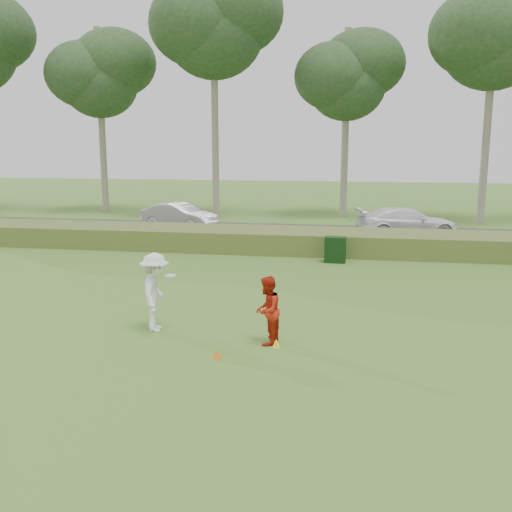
% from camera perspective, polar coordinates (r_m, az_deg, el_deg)
% --- Properties ---
extents(ground, '(120.00, 120.00, 0.00)m').
position_cam_1_polar(ground, '(13.50, -3.03, -8.67)').
color(ground, '#3E6B23').
rests_on(ground, ground).
extents(reed_strip, '(80.00, 3.00, 0.90)m').
position_cam_1_polar(reed_strip, '(24.88, 3.25, 1.58)').
color(reed_strip, '#4E6127').
rests_on(reed_strip, ground).
extents(park_road, '(80.00, 6.00, 0.06)m').
position_cam_1_polar(park_road, '(29.85, 4.41, 2.34)').
color(park_road, '#2D2D2D').
rests_on(park_road, ground).
extents(tree_2, '(6.50, 6.50, 12.00)m').
position_cam_1_polar(tree_2, '(40.35, -15.40, 17.00)').
color(tree_2, gray).
rests_on(tree_2, ground).
extents(tree_3, '(7.80, 7.80, 15.50)m').
position_cam_1_polar(tree_3, '(37.14, -4.25, 22.00)').
color(tree_3, gray).
rests_on(tree_3, ground).
extents(tree_4, '(6.24, 6.24, 11.50)m').
position_cam_1_polar(tree_4, '(37.09, 9.07, 17.22)').
color(tree_4, gray).
rests_on(tree_4, ground).
extents(tree_5, '(7.28, 7.28, 14.00)m').
position_cam_1_polar(tree_5, '(36.06, 22.72, 19.72)').
color(tree_5, gray).
rests_on(tree_5, ground).
extents(player_white, '(1.01, 1.38, 1.96)m').
position_cam_1_polar(player_white, '(14.31, -10.04, -3.58)').
color(player_white, white).
rests_on(player_white, ground).
extents(player_red, '(0.71, 0.86, 1.61)m').
position_cam_1_polar(player_red, '(13.19, 1.12, -5.46)').
color(player_red, red).
rests_on(player_red, ground).
extents(cone_orange, '(0.18, 0.18, 0.20)m').
position_cam_1_polar(cone_orange, '(12.53, -3.90, -9.80)').
color(cone_orange, '#FF660D').
rests_on(cone_orange, ground).
extents(cone_yellow, '(0.18, 0.18, 0.20)m').
position_cam_1_polar(cone_yellow, '(13.18, 2.05, -8.69)').
color(cone_yellow, yellow).
rests_on(cone_yellow, ground).
extents(utility_cabinet, '(0.84, 0.55, 1.02)m').
position_cam_1_polar(utility_cabinet, '(22.55, 7.94, 0.64)').
color(utility_cabinet, black).
rests_on(utility_cabinet, ground).
extents(car_mid, '(4.52, 2.85, 1.41)m').
position_cam_1_polar(car_mid, '(31.01, -7.67, 3.97)').
color(car_mid, silver).
rests_on(car_mid, park_road).
extents(car_right, '(5.26, 3.02, 1.43)m').
position_cam_1_polar(car_right, '(29.20, 14.84, 3.29)').
color(car_right, white).
rests_on(car_right, park_road).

